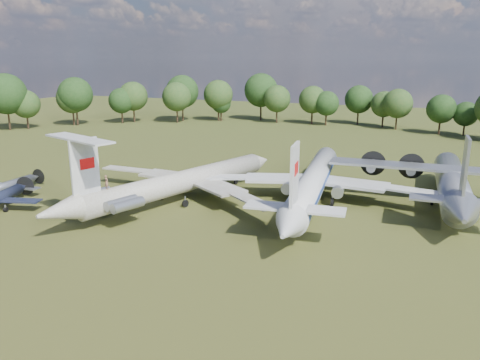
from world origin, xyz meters
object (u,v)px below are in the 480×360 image
at_px(tu104_jet, 313,186).
at_px(an12_transport, 452,187).
at_px(person_on_il62, 106,182).
at_px(il62_airliner, 182,186).
at_px(small_prop_northwest, 8,188).

xyz_separation_m(tu104_jet, an12_transport, (18.11, 6.27, 0.10)).
distance_m(tu104_jet, an12_transport, 19.16).
height_order(an12_transport, person_on_il62, person_on_il62).
relative_size(il62_airliner, an12_transport, 1.17).
distance_m(tu104_jet, small_prop_northwest, 45.40).
xyz_separation_m(tu104_jet, person_on_il62, (-21.49, -17.93, 2.84)).
xyz_separation_m(il62_airliner, an12_transport, (35.72, 12.63, 0.33)).
bearing_deg(il62_airliner, person_on_il62, -90.00).
bearing_deg(small_prop_northwest, person_on_il62, -13.27).
xyz_separation_m(small_prop_northwest, person_on_il62, (21.86, -4.51, 4.22)).
height_order(tu104_jet, an12_transport, an12_transport).
relative_size(tu104_jet, an12_transport, 1.26).
height_order(an12_transport, small_prop_northwest, an12_transport).
bearing_deg(person_on_il62, tu104_jet, -114.30).
bearing_deg(an12_transport, il62_airliner, -162.50).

